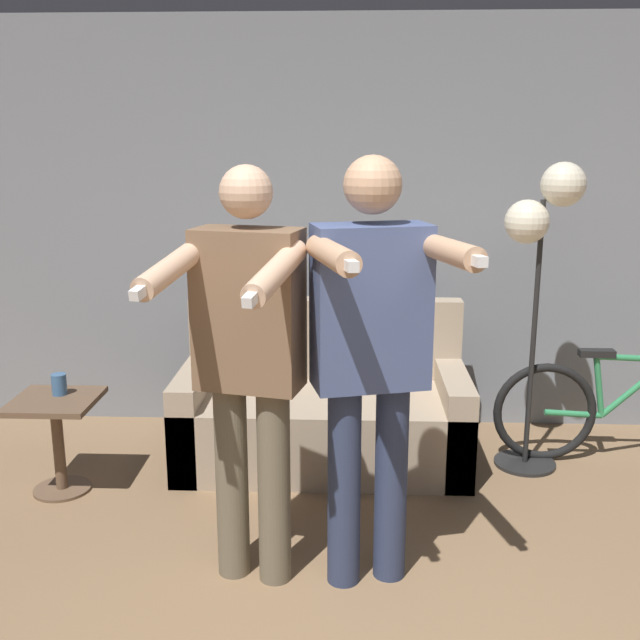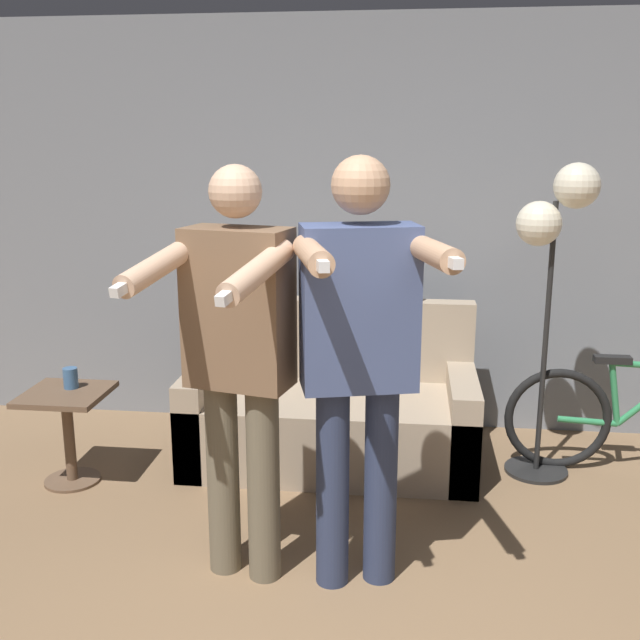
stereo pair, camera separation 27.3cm
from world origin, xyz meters
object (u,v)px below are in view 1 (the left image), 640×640
object	(u,v)px
cat	(384,288)
bicycle	(620,411)
floor_lamp	(543,232)
cup	(59,384)
person_left	(248,353)
side_table	(57,425)
couch	(323,413)
person_right	(371,345)

from	to	relation	value
cat	bicycle	xyz separation A→B (m)	(1.38, -0.26, -0.66)
floor_lamp	cup	bearing A→B (deg)	-171.87
person_left	cat	xyz separation A→B (m)	(0.62, 1.54, -0.04)
side_table	bicycle	distance (m)	3.18
person_left	floor_lamp	size ratio (longest dim) A/B	1.02
couch	person_right	size ratio (longest dim) A/B	0.92
floor_lamp	side_table	distance (m)	2.82
person_right	side_table	xyz separation A→B (m)	(-1.64, 0.77, -0.68)
couch	cat	size ratio (longest dim) A/B	4.22
couch	bicycle	size ratio (longest dim) A/B	1.13
floor_lamp	side_table	xyz separation A→B (m)	(-2.60, -0.43, -0.99)
side_table	floor_lamp	bearing A→B (deg)	9.47
person_left	cat	world-z (taller)	person_left
cat	floor_lamp	xyz separation A→B (m)	(0.84, -0.33, 0.39)
couch	person_right	bearing A→B (deg)	-79.17
cup	person_right	bearing A→B (deg)	-27.05
cat	person_left	bearing A→B (deg)	-111.76
person_right	cup	distance (m)	1.90
person_left	cup	xyz separation A→B (m)	(-1.14, 0.84, -0.44)
cat	side_table	distance (m)	2.01
person_left	cat	size ratio (longest dim) A/B	4.50
bicycle	cup	bearing A→B (deg)	-171.92
couch	person_left	size ratio (longest dim) A/B	0.94
cat	floor_lamp	size ratio (longest dim) A/B	0.23
person_right	floor_lamp	xyz separation A→B (m)	(0.96, 1.21, 0.31)
bicycle	floor_lamp	bearing A→B (deg)	-172.20
couch	side_table	xyz separation A→B (m)	(-1.41, -0.48, 0.09)
couch	cat	world-z (taller)	cat
person_left	bicycle	xyz separation A→B (m)	(1.99, 1.28, -0.71)
cup	cat	bearing A→B (deg)	21.90
person_right	cat	xyz separation A→B (m)	(0.12, 1.54, -0.08)
cat	bicycle	distance (m)	1.55
floor_lamp	couch	bearing A→B (deg)	178.01
floor_lamp	person_right	bearing A→B (deg)	-128.39
cat	cup	distance (m)	1.93
person_right	side_table	world-z (taller)	person_right
cat	cup	size ratio (longest dim) A/B	3.44
cat	floor_lamp	bearing A→B (deg)	-21.78
floor_lamp	cup	distance (m)	2.74
person_right	floor_lamp	world-z (taller)	person_right
couch	side_table	bearing A→B (deg)	-161.31
person_right	floor_lamp	bearing A→B (deg)	37.14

